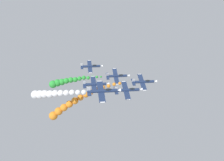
# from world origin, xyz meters

# --- Properties ---
(airplane_lead) EXTENTS (8.52, 10.35, 4.98)m
(airplane_lead) POSITION_xyz_m (0.50, 12.67, 113.37)
(airplane_lead) COLOR navy
(smoke_trail_lead) EXTENTS (5.61, 31.08, 15.74)m
(smoke_trail_lead) POSITION_xyz_m (-1.64, -16.71, 104.49)
(smoke_trail_lead) COLOR orange
(airplane_left_inner) EXTENTS (8.13, 10.35, 5.64)m
(airplane_left_inner) POSITION_xyz_m (-9.43, 3.72, 113.72)
(airplane_left_inner) COLOR navy
(smoke_trail_left_inner) EXTENTS (3.47, 22.34, 4.68)m
(smoke_trail_left_inner) POSITION_xyz_m (-9.21, -18.83, 112.15)
(smoke_trail_left_inner) COLOR green
(airplane_right_inner) EXTENTS (8.63, 10.35, 4.77)m
(airplane_right_inner) POSITION_xyz_m (8.81, 4.28, 112.87)
(airplane_right_inner) COLOR navy
(smoke_trail_right_inner) EXTENTS (14.97, 29.32, 6.49)m
(smoke_trail_right_inner) POSITION_xyz_m (0.60, -23.61, 110.14)
(smoke_trail_right_inner) COLOR white
(airplane_left_outer) EXTENTS (8.51, 10.35, 5.00)m
(airplane_left_outer) POSITION_xyz_m (-0.35, -6.60, 112.94)
(airplane_left_outer) COLOR navy
(airplane_right_outer) EXTENTS (8.68, 10.35, 4.67)m
(airplane_right_outer) POSITION_xyz_m (-18.95, -6.95, 116.48)
(airplane_right_outer) COLOR navy
(airplane_trailing) EXTENTS (8.73, 10.35, 4.55)m
(airplane_trailing) POSITION_xyz_m (19.69, -5.88, 116.38)
(airplane_trailing) COLOR navy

